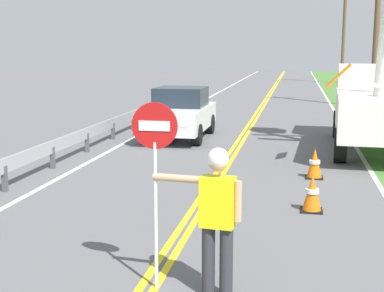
% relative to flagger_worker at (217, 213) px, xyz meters
% --- Properties ---
extents(centerline_yellow_left, '(0.11, 110.00, 0.01)m').
position_rel_flagger_worker_xyz_m(centerline_yellow_left, '(-0.96, 15.48, -1.04)').
color(centerline_yellow_left, yellow).
rests_on(centerline_yellow_left, ground).
extents(centerline_yellow_right, '(0.11, 110.00, 0.01)m').
position_rel_flagger_worker_xyz_m(centerline_yellow_right, '(-0.78, 15.48, -1.04)').
color(centerline_yellow_right, yellow).
rests_on(centerline_yellow_right, ground).
extents(edge_line_right, '(0.12, 110.00, 0.01)m').
position_rel_flagger_worker_xyz_m(edge_line_right, '(2.73, 15.48, -1.04)').
color(edge_line_right, silver).
rests_on(edge_line_right, ground).
extents(edge_line_left, '(0.12, 110.00, 0.01)m').
position_rel_flagger_worker_xyz_m(edge_line_left, '(-4.47, 15.48, -1.04)').
color(edge_line_left, silver).
rests_on(edge_line_left, ground).
extents(flagger_worker, '(1.08, 0.28, 1.83)m').
position_rel_flagger_worker_xyz_m(flagger_worker, '(0.00, 0.00, 0.00)').
color(flagger_worker, '#2D2D33').
rests_on(flagger_worker, ground).
extents(stop_sign_paddle, '(0.56, 0.04, 2.33)m').
position_rel_flagger_worker_xyz_m(stop_sign_paddle, '(-0.76, 0.08, 0.66)').
color(stop_sign_paddle, silver).
rests_on(stop_sign_paddle, ground).
extents(utility_bucket_truck, '(3.00, 6.92, 6.11)m').
position_rel_flagger_worker_xyz_m(utility_bucket_truck, '(3.23, 10.88, 0.39)').
color(utility_bucket_truck, white).
rests_on(utility_bucket_truck, ground).
extents(oncoming_sedan_nearest, '(1.92, 4.11, 1.70)m').
position_rel_flagger_worker_xyz_m(oncoming_sedan_nearest, '(-2.94, 11.54, -0.21)').
color(oncoming_sedan_nearest, silver).
rests_on(oncoming_sedan_nearest, ground).
extents(utility_pole_mid, '(1.80, 0.28, 8.92)m').
position_rel_flagger_worker_xyz_m(utility_pole_mid, '(4.74, 23.00, 3.60)').
color(utility_pole_mid, brown).
rests_on(utility_pole_mid, ground).
extents(utility_pole_far, '(1.80, 0.28, 8.90)m').
position_rel_flagger_worker_xyz_m(utility_pole_far, '(4.82, 44.21, 3.59)').
color(utility_pole_far, brown).
rests_on(utility_pole_far, ground).
extents(traffic_cone_lead, '(0.40, 0.40, 0.70)m').
position_rel_flagger_worker_xyz_m(traffic_cone_lead, '(1.22, 3.79, -0.71)').
color(traffic_cone_lead, orange).
rests_on(traffic_cone_lead, ground).
extents(traffic_cone_mid, '(0.40, 0.40, 0.70)m').
position_rel_flagger_worker_xyz_m(traffic_cone_mid, '(1.34, 6.48, -0.71)').
color(traffic_cone_mid, orange).
rests_on(traffic_cone_mid, ground).
extents(guardrail_left_shoulder, '(0.10, 32.00, 0.71)m').
position_rel_flagger_worker_xyz_m(guardrail_left_shoulder, '(-5.07, 12.00, -0.53)').
color(guardrail_left_shoulder, '#9EA0A3').
rests_on(guardrail_left_shoulder, ground).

